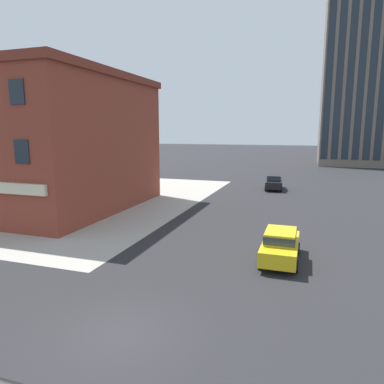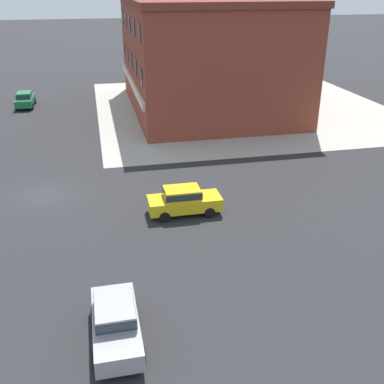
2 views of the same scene
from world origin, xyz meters
TOP-DOWN VIEW (x-y plane):
  - ground_plane at (0.00, 0.00)m, footprint 320.00×320.00m
  - sidewalk_far_corner at (-20.00, 20.00)m, footprint 32.00×32.00m
  - car_main_southbound_near at (4.52, 8.50)m, footprint 1.89×4.40m
  - car_main_southbound_far at (2.01, 31.39)m, footprint 2.13×4.51m
  - storefront_block_near_corner at (-20.44, 15.96)m, footprint 23.33×16.33m

SIDE VIEW (x-z plane):
  - ground_plane at x=0.00m, z-range 0.00..0.00m
  - sidewalk_far_corner at x=-20.00m, z-range -0.01..0.01m
  - car_main_southbound_near at x=4.52m, z-range 0.08..1.76m
  - car_main_southbound_far at x=2.01m, z-range 0.08..1.76m
  - storefront_block_near_corner at x=-20.44m, z-range 0.01..11.44m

